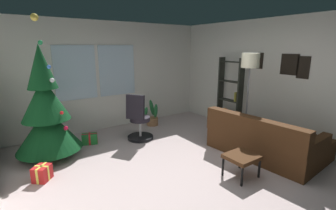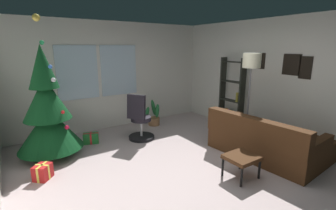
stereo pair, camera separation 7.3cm
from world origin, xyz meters
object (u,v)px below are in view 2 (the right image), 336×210
couch (272,142)px  footstool (242,159)px  floor_lamp (251,68)px  gift_box_red (43,172)px  bookshelf (231,99)px  office_chair (140,122)px  potted_plant (154,117)px  gift_box_green (91,138)px  holiday_tree (48,113)px

couch → footstool: bearing=-169.8°
footstool → floor_lamp: size_ratio=0.25×
gift_box_red → floor_lamp: 4.06m
gift_box_red → floor_lamp: floor_lamp is taller
bookshelf → floor_lamp: floor_lamp is taller
footstool → bookshelf: bearing=46.0°
footstool → bookshelf: 2.37m
footstool → office_chair: (-0.56, 2.27, 0.08)m
footstool → office_chair: size_ratio=0.46×
footstool → bookshelf: (1.62, 1.67, 0.44)m
footstool → potted_plant: (0.20, 2.98, -0.10)m
couch → office_chair: size_ratio=1.91×
couch → office_chair: (-1.63, 2.07, 0.12)m
gift_box_red → potted_plant: bearing=25.8°
footstool → potted_plant: size_ratio=0.73×
gift_box_green → bookshelf: 3.34m
potted_plant → holiday_tree: bearing=-167.9°
gift_box_green → office_chair: office_chair is taller
potted_plant → bookshelf: bearing=-42.8°
potted_plant → floor_lamp: bearing=-66.3°
floor_lamp → potted_plant: floor_lamp is taller
gift_box_red → bookshelf: bearing=0.3°
couch → gift_box_green: 3.57m
holiday_tree → gift_box_red: 1.10m
footstool → office_chair: 2.34m
footstool → gift_box_green: 3.07m
gift_box_green → floor_lamp: bearing=-34.5°
office_chair → footstool: bearing=-76.0°
gift_box_red → office_chair: office_chair is taller
couch → gift_box_red: size_ratio=6.13×
footstool → gift_box_red: footstool is taller
gift_box_green → potted_plant: (1.72, 0.33, 0.11)m
couch → potted_plant: size_ratio=3.02×
bookshelf → floor_lamp: size_ratio=0.93×
office_chair → potted_plant: 1.06m
couch → floor_lamp: floor_lamp is taller
couch → holiday_tree: holiday_tree is taller
holiday_tree → floor_lamp: size_ratio=1.34×
couch → footstool: size_ratio=4.14×
gift_box_red → office_chair: (1.99, 0.61, 0.28)m
office_chair → gift_box_red: bearing=-162.8°
couch → office_chair: office_chair is taller
footstool → bookshelf: size_ratio=0.27×
holiday_tree → footstool: bearing=-46.9°
gift_box_green → potted_plant: 1.75m
couch → footstool: couch is taller
couch → floor_lamp: size_ratio=1.05×
gift_box_red → floor_lamp: bearing=-12.6°
footstool → gift_box_green: (-1.52, 2.66, -0.20)m
gift_box_red → potted_plant: 3.06m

